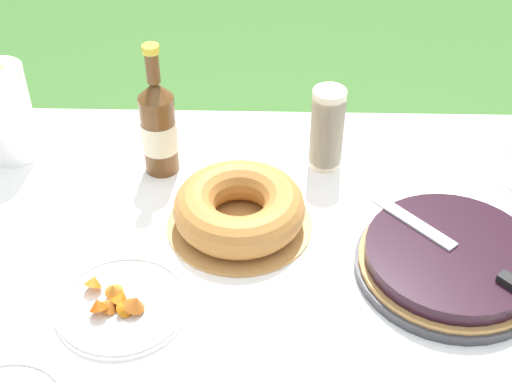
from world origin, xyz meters
TOP-DOWN VIEW (x-y plane):
  - garden_table at (0.00, 0.00)m, footprint 1.83×1.03m
  - tablecloth at (0.00, 0.00)m, footprint 1.84×1.04m
  - berry_tart at (0.25, -0.02)m, footprint 0.35×0.35m
  - serving_knife at (0.27, -0.04)m, footprint 0.27×0.29m
  - bundt_cake at (-0.14, 0.10)m, footprint 0.29×0.29m
  - cup_stack at (0.04, 0.31)m, footprint 0.07×0.07m
  - cider_bottle_amber at (-0.32, 0.29)m, footprint 0.08×0.08m
  - snack_plate_right at (-0.33, -0.12)m, footprint 0.23×0.23m
  - paper_towel_roll at (-0.65, 0.33)m, footprint 0.11×0.11m

SIDE VIEW (x-z plane):
  - garden_table at x=0.00m, z-range 0.29..0.96m
  - tablecloth at x=0.00m, z-range 0.62..0.72m
  - snack_plate_right at x=-0.33m, z-range 0.67..0.72m
  - berry_tart at x=0.25m, z-range 0.68..0.74m
  - bundt_cake at x=-0.14m, z-range 0.68..0.77m
  - serving_knife at x=0.27m, z-range 0.74..0.75m
  - cup_stack at x=0.04m, z-range 0.68..0.87m
  - paper_towel_roll at x=-0.65m, z-range 0.68..0.90m
  - cider_bottle_amber at x=-0.32m, z-range 0.65..0.94m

